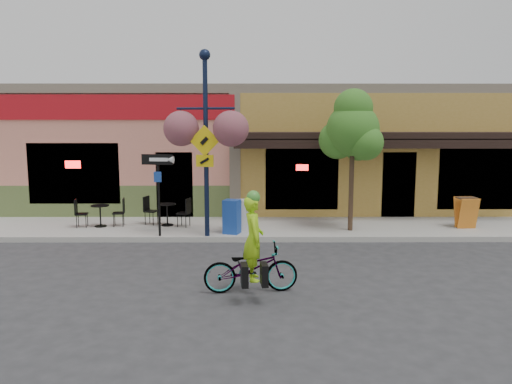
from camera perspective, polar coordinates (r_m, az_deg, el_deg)
ground at (r=13.31m, az=1.40°, el=-6.28°), size 90.00×90.00×0.00m
sidewalk at (r=15.24m, az=1.19°, el=-4.14°), size 24.00×3.00×0.15m
curb at (r=13.83m, az=1.34°, el=-5.41°), size 24.00×0.12×0.15m
building at (r=20.42m, az=0.84°, el=5.15°), size 18.20×8.20×4.50m
bicycle at (r=9.79m, az=-0.60°, el=-8.68°), size 1.88×0.83×0.96m
cyclist_rider at (r=9.70m, az=-0.31°, el=-6.75°), size 0.45×0.64×1.64m
lamp_post at (r=13.61m, az=-5.74°, el=5.41°), size 1.71×0.95×5.05m
one_way_sign at (r=13.94m, az=-11.05°, el=-0.39°), size 0.89×0.31×2.27m
cafe_set_left at (r=15.72m, az=-17.38°, el=-2.27°), size 1.52×0.91×0.86m
cafe_set_right at (r=15.40m, az=-10.12°, el=-2.18°), size 1.62×1.15×0.88m
newspaper_box_blue at (r=14.11m, az=-2.78°, el=-2.83°), size 0.53×0.50×0.96m
newspaper_box_grey at (r=14.52m, az=-1.90°, el=-2.64°), size 0.51×0.48×0.90m
street_tree at (r=14.57m, az=10.91°, el=3.65°), size 2.12×2.12×4.12m
sandwich_board at (r=15.94m, az=23.14°, el=-2.28°), size 0.58×0.44×0.93m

